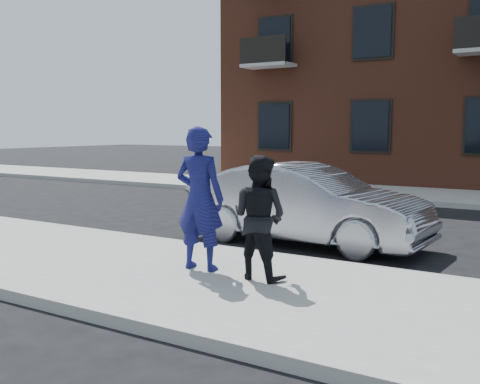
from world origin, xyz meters
The scene contains 8 objects.
ground centered at (0.00, 0.00, 0.00)m, with size 100.00×100.00×0.00m, color black.
near_sidewalk centered at (0.00, -0.25, 0.07)m, with size 50.00×3.50×0.15m, color gray.
near_curb centered at (0.00, 1.55, 0.07)m, with size 50.00×0.10×0.15m, color #999691.
far_sidewalk centered at (0.00, 11.25, 0.07)m, with size 50.00×3.50×0.15m, color gray.
far_curb centered at (0.00, 9.45, 0.07)m, with size 50.00×0.10×0.15m, color #999691.
silver_sedan centered at (-1.52, 3.07, 0.74)m, with size 1.56×4.48×1.48m, color #999BA3.
man_hoodie centered at (-1.76, 0.09, 1.15)m, with size 0.77×0.55×2.00m.
man_peacoat centered at (-0.82, 0.12, 0.96)m, with size 0.83×0.67×1.63m.
Camera 1 is at (2.78, -6.19, 2.12)m, focal length 42.00 mm.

